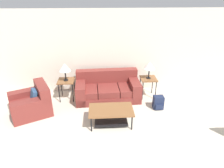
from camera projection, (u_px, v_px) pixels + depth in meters
The scene contains 9 objects.
wall_back at pixel (119, 52), 6.30m from camera, with size 9.11×0.06×2.60m.
couch at pixel (108, 89), 6.17m from camera, with size 1.96×1.06×0.82m.
armchair at pixel (32, 103), 5.40m from camera, with size 1.29×1.27×0.80m.
coffee_table at pixel (111, 113), 4.93m from camera, with size 1.09×0.66×0.43m.
side_table_left at pixel (66, 82), 5.99m from camera, with size 0.48×0.49×0.63m.
side_table_right at pixel (148, 80), 6.13m from camera, with size 0.48×0.49×0.63m.
table_lamp_left at pixel (65, 68), 5.78m from camera, with size 0.34×0.34×0.52m.
table_lamp_right at pixel (150, 66), 5.93m from camera, with size 0.34×0.34×0.52m.
backpack at pixel (158, 103), 5.64m from camera, with size 0.28×0.29×0.38m.
Camera 1 is at (-0.61, -1.97, 3.08)m, focal length 32.00 mm.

